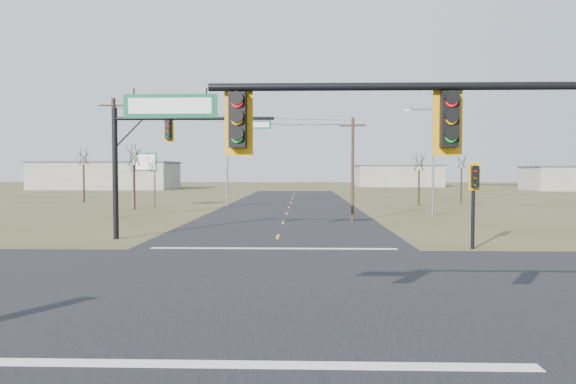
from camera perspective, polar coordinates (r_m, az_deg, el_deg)
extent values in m
plane|color=brown|center=(17.77, -3.05, -10.00)|extent=(320.00, 320.00, 0.00)
cube|color=black|center=(17.76, -3.05, -9.97)|extent=(160.00, 14.00, 0.02)
cube|color=black|center=(17.76, -3.05, -9.96)|extent=(14.00, 160.00, 0.02)
cube|color=silver|center=(10.59, -6.55, -18.49)|extent=(12.00, 0.40, 0.01)
cube|color=silver|center=(25.12, -1.65, -6.28)|extent=(12.00, 0.40, 0.01)
cylinder|color=black|center=(10.23, 15.99, 11.22)|extent=(8.56, 0.15, 0.15)
cube|color=#0C542F|center=(10.20, -12.95, 9.30)|extent=(1.80, 0.05, 0.45)
cylinder|color=black|center=(30.15, -18.63, 1.94)|extent=(0.29, 0.29, 7.30)
cylinder|color=black|center=(29.06, -10.40, 8.04)|extent=(8.87, 0.19, 0.19)
cube|color=#0C542F|center=(28.53, -3.71, 7.48)|extent=(1.80, 0.05, 0.45)
cylinder|color=black|center=(26.51, 19.87, -1.62)|extent=(0.17, 0.17, 4.06)
cylinder|color=#492D1F|center=(38.54, 7.20, 2.45)|extent=(0.22, 0.22, 7.77)
cube|color=#492D1F|center=(38.69, 7.22, 7.33)|extent=(1.88, 0.55, 0.12)
cylinder|color=#492D1F|center=(44.08, -18.78, 3.59)|extent=(0.28, 0.28, 9.71)
cube|color=#492D1F|center=(44.39, -18.86, 9.09)|extent=(2.37, 0.14, 0.12)
cylinder|color=gray|center=(55.53, -16.83, 1.25)|extent=(0.15, 0.15, 5.68)
cylinder|color=gray|center=(54.86, -14.58, 1.26)|extent=(0.15, 0.15, 5.68)
cube|color=#0C542F|center=(55.18, -15.74, 3.22)|extent=(2.94, 0.89, 1.89)
cylinder|color=gray|center=(45.05, 15.83, 3.28)|extent=(0.18, 0.18, 9.21)
cylinder|color=gray|center=(45.08, 14.52, 8.91)|extent=(2.21, 0.11, 0.11)
cube|color=gray|center=(44.84, 13.12, 8.83)|extent=(0.55, 0.36, 0.17)
cylinder|color=gray|center=(56.43, -6.79, 4.02)|extent=(0.22, 0.22, 10.95)
cylinder|color=gray|center=(56.66, -5.48, 9.37)|extent=(2.63, 0.13, 0.13)
cube|color=gray|center=(56.50, -4.14, 9.30)|extent=(0.63, 0.34, 0.20)
cylinder|color=black|center=(53.14, -16.71, 0.51)|extent=(0.22, 0.22, 4.40)
cylinder|color=black|center=(66.88, -21.74, 0.87)|extent=(0.21, 0.21, 4.55)
cylinder|color=black|center=(57.76, 14.33, 0.43)|extent=(0.20, 0.20, 3.89)
cylinder|color=black|center=(65.79, 18.69, 0.68)|extent=(0.18, 0.18, 4.08)
cube|color=#ADA99A|center=(115.02, -19.49, 1.68)|extent=(28.00, 14.00, 5.50)
cube|color=#ADA99A|center=(129.47, 12.13, 1.71)|extent=(20.00, 12.00, 5.00)
cube|color=#ADA99A|center=(115.49, 29.28, 1.27)|extent=(18.00, 10.00, 4.50)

